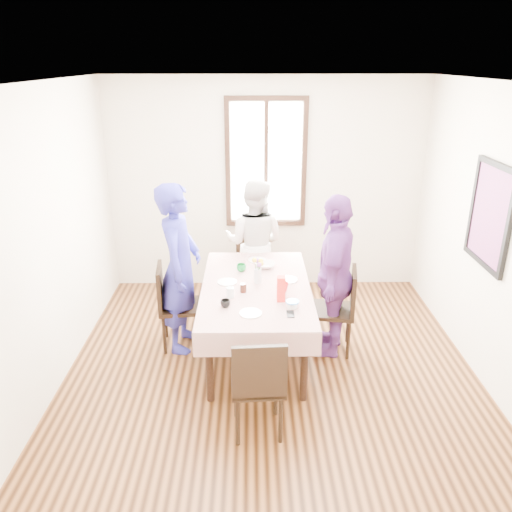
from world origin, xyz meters
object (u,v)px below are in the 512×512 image
chair_right (333,310)px  person_far (255,243)px  chair_left (180,306)px  person_left (180,268)px  chair_near (258,383)px  person_right (333,276)px  dining_table (256,320)px  chair_far (255,268)px

chair_right → person_far: (-0.80, 1.11, 0.33)m
chair_left → chair_right: (1.59, -0.11, 0.00)m
person_left → chair_right: bearing=-88.1°
chair_near → person_far: (0.00, 2.34, 0.33)m
chair_right → person_far: size_ratio=0.58×
person_right → chair_right: bearing=106.1°
chair_near → chair_right: bearing=53.6°
chair_left → person_right: person_right is taller
chair_near → person_left: (-0.77, 1.34, 0.43)m
dining_table → person_right: person_right is taller
person_left → person_right: size_ratio=1.05×
person_far → dining_table: bearing=106.4°
dining_table → person_right: (0.77, 0.05, 0.47)m
dining_table → person_left: (-0.77, 0.16, 0.51)m
person_right → chair_near: bearing=-16.0°
chair_left → chair_near: bearing=24.3°
chair_far → chair_left: bearing=44.0°
chair_right → person_left: (-1.57, 0.11, 0.43)m
person_far → chair_left: bearing=67.9°
dining_table → person_right: 0.91m
chair_far → person_right: person_right is taller
person_left → person_right: bearing=-88.2°
chair_left → chair_near: same height
chair_far → chair_right: bearing=117.1°
chair_near → person_right: bearing=54.3°
person_right → person_far: bearing=-128.9°
chair_near → person_right: 1.51m
chair_near → person_left: size_ratio=0.51×
person_left → chair_far: bearing=-31.4°
chair_near → person_far: bearing=86.4°
chair_near → dining_table: bearing=86.4°
chair_right → person_far: bearing=45.5°
chair_far → person_right: size_ratio=0.54×
chair_right → person_right: person_right is taller
dining_table → chair_left: (-0.80, 0.16, 0.08)m
person_right → chair_left: bearing=-77.8°
chair_right → person_far: 1.40m
chair_far → person_far: bearing=81.9°
person_left → person_far: size_ratio=1.12×
chair_far → person_far: 0.33m
chair_far → chair_near: 2.36m
person_right → dining_table: bearing=-69.9°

